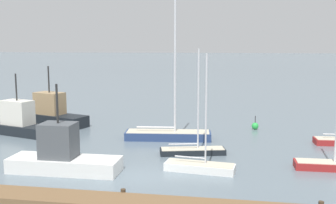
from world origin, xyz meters
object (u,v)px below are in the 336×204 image
fishing_boat_0 (63,156)px  channel_buoy_0 (255,126)px  fishing_boat_2 (16,122)px  fishing_boat_1 (52,114)px  sailboat_0 (168,133)px  sailboat_3 (193,149)px  sailboat_2 (200,166)px

fishing_boat_0 → channel_buoy_0: bearing=-130.3°
fishing_boat_2 → fishing_boat_1: bearing=87.9°
sailboat_0 → channel_buoy_0: (7.08, 5.05, -0.23)m
sailboat_3 → fishing_boat_2: sailboat_3 is taller
sailboat_2 → fishing_boat_0: (-8.14, -1.45, 0.63)m
sailboat_2 → sailboat_3: 3.80m
sailboat_3 → channel_buoy_0: (4.66, 9.07, -0.03)m
fishing_boat_0 → sailboat_0: bearing=-118.3°
sailboat_0 → sailboat_3: bearing=-65.3°
sailboat_2 → fishing_boat_1: sailboat_2 is taller
sailboat_3 → fishing_boat_2: 16.04m
sailboat_0 → channel_buoy_0: sailboat_0 is taller
sailboat_3 → fishing_boat_1: 16.24m
sailboat_3 → fishing_boat_0: (-7.31, -5.15, 0.63)m
sailboat_2 → channel_buoy_0: (3.83, 12.78, -0.04)m
channel_buoy_0 → fishing_boat_2: bearing=-165.6°
sailboat_2 → fishing_boat_1: 18.97m
sailboat_2 → sailboat_0: bearing=119.7°
sailboat_3 → fishing_boat_0: size_ratio=1.09×
sailboat_3 → fishing_boat_0: sailboat_3 is taller
sailboat_3 → fishing_boat_2: bearing=152.2°
sailboat_2 → sailboat_3: (-0.83, 3.71, -0.01)m
sailboat_2 → fishing_boat_1: (-15.04, 11.54, 0.75)m
sailboat_0 → fishing_boat_1: sailboat_0 is taller
channel_buoy_0 → sailboat_3: bearing=-117.2°
fishing_boat_2 → channel_buoy_0: bearing=31.1°
sailboat_0 → fishing_boat_2: sailboat_0 is taller
fishing_boat_1 → channel_buoy_0: (18.87, 1.24, -0.78)m
sailboat_0 → fishing_boat_0: sailboat_0 is taller
fishing_boat_0 → fishing_boat_2: size_ratio=0.99×
sailboat_0 → channel_buoy_0: bearing=29.3°
fishing_boat_0 → fishing_boat_1: size_ratio=0.91×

